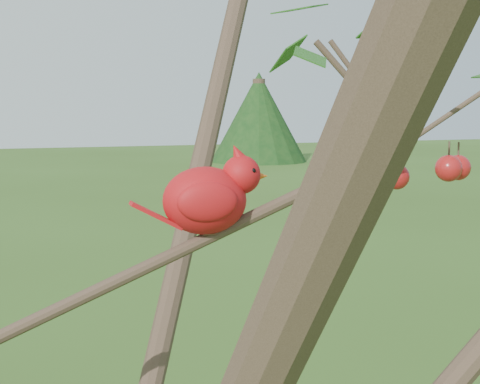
{
  "coord_description": "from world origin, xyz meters",
  "views": [
    {
      "loc": [
        -0.07,
        -0.86,
        2.26
      ],
      "look_at": [
        0.3,
        0.07,
        2.14
      ],
      "focal_mm": 55.0,
      "sensor_mm": 36.0,
      "label": 1
    }
  ],
  "objects": [
    {
      "name": "cardinal",
      "position": [
        0.25,
        0.07,
        2.13
      ],
      "size": [
        0.19,
        0.1,
        0.13
      ],
      "rotation": [
        0.0,
        0.0,
        -0.09
      ],
      "color": "red",
      "rests_on": "ground"
    },
    {
      "name": "crabapple_tree",
      "position": [
        0.03,
        -0.02,
        2.12
      ],
      "size": [
        2.35,
        2.05,
        2.95
      ],
      "color": "#3C2C20",
      "rests_on": "ground"
    }
  ]
}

